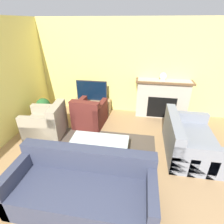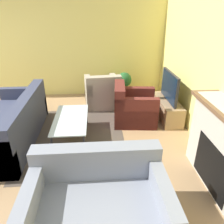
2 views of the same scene
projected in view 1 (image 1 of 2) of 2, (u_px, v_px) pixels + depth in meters
The scene contains 12 objects.
wall_back at pixel (122, 68), 5.12m from camera, with size 7.96×0.06×2.70m.
area_rug at pixel (100, 154), 3.81m from camera, with size 2.39×1.79×0.00m.
fireplace at pixel (162, 98), 5.11m from camera, with size 1.58×0.41×1.12m.
tv_stand at pixel (93, 106), 5.51m from camera, with size 1.12×0.39×0.42m.
tv at pixel (92, 91), 5.27m from camera, with size 0.93×0.06×0.61m.
couch_sectional at pixel (83, 188), 2.69m from camera, with size 2.18×0.92×0.82m.
couch_loveseat at pixel (188, 141), 3.75m from camera, with size 0.98×1.46×0.82m.
armchair_by_window at pixel (47, 124), 4.38m from camera, with size 0.97×0.88×0.82m.
armchair_accent at pixel (90, 115), 4.77m from camera, with size 0.84×0.92×0.82m.
coffee_table at pixel (99, 142), 3.58m from camera, with size 1.19×0.59×0.41m.
potted_plant at pixel (44, 109), 4.90m from camera, with size 0.38×0.38×0.70m.
mantel_clock at pixel (163, 76), 4.82m from camera, with size 0.18×0.07×0.21m.
Camera 1 is at (0.56, -0.75, 2.58)m, focal length 28.00 mm.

